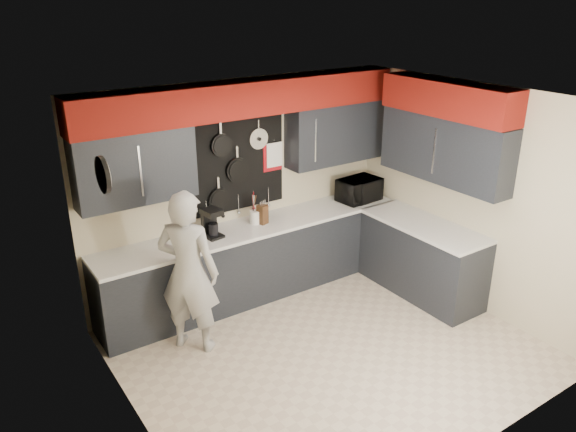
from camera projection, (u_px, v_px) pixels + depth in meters
ground at (329, 350)px, 5.88m from camera, size 4.00×4.00×0.00m
back_wall_assembly at (247, 132)px, 6.36m from camera, size 4.00×0.36×2.60m
right_wall_assembly at (449, 139)px, 6.32m from camera, size 0.36×3.50×2.60m
left_wall_assembly at (130, 292)px, 4.36m from camera, size 0.05×3.50×2.60m
base_cabinets at (304, 259)px, 6.83m from camera, size 3.95×2.20×0.92m
microwave at (359, 190)px, 7.36m from camera, size 0.57×0.41×0.30m
knife_block at (262, 214)px, 6.65m from camera, size 0.13×0.13×0.23m
utensil_crock at (255, 217)px, 6.66m from camera, size 0.12×0.12×0.16m
coffee_maker at (211, 222)px, 6.28m from camera, size 0.21×0.25×0.33m
person at (189, 272)px, 5.64m from camera, size 0.74×0.75×1.74m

